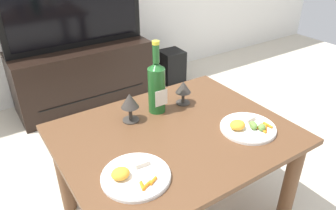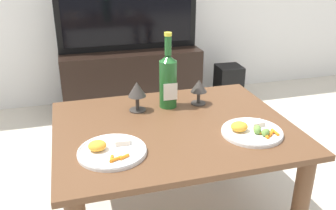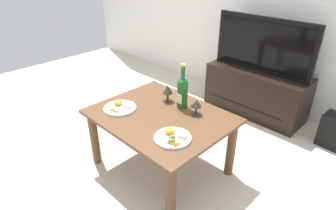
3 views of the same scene
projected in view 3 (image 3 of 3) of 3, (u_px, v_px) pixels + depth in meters
ground_plane at (161, 167)px, 2.39m from camera, size 6.40×6.40×0.00m
dining_table at (161, 125)px, 2.19m from camera, size 1.02×0.81×0.51m
tv_stand at (255, 92)px, 3.11m from camera, size 1.07×0.43×0.50m
tv_screen at (263, 45)px, 2.86m from camera, size 1.06×0.05×0.56m
floor_speaker at (333, 130)px, 2.60m from camera, size 0.21×0.21×0.31m
wine_bottle at (182, 91)px, 2.19m from camera, size 0.08×0.09×0.36m
goblet_left at (168, 90)px, 2.30m from camera, size 0.08×0.08×0.14m
goblet_right at (196, 104)px, 2.12m from camera, size 0.08×0.08×0.12m
dinner_plate_left at (120, 107)px, 2.22m from camera, size 0.26×0.26×0.05m
dinner_plate_right at (173, 137)px, 1.86m from camera, size 0.25×0.25×0.05m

